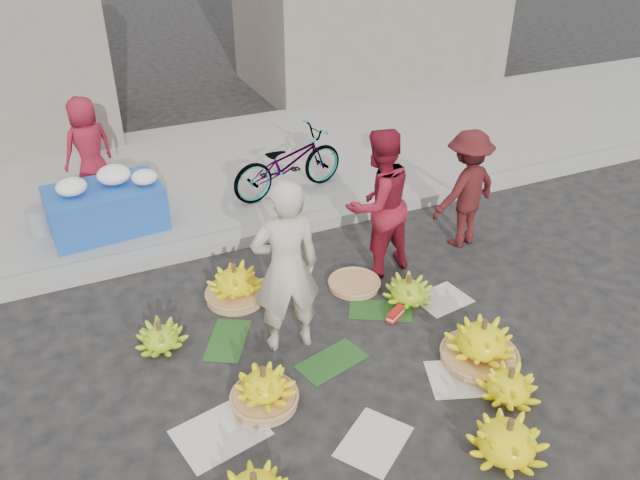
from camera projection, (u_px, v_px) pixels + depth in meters
name	position (u px, v px, depth m)	size (l,w,h in m)	color
ground	(332.00, 346.00, 6.03)	(80.00, 80.00, 0.00)	black
curb	(256.00, 235.00, 7.71)	(40.00, 0.25, 0.15)	gray
sidewalk	(210.00, 172.00, 9.36)	(40.00, 4.00, 0.12)	gray
newspaper_scatter	(372.00, 401.00, 5.40)	(3.20, 1.80, 0.00)	silver
banana_leaves	(315.00, 336.00, 6.15)	(2.00, 1.00, 0.00)	#194717
banana_bunch_0	(264.00, 389.00, 5.30)	(0.57, 0.57, 0.41)	#B27B4A
banana_bunch_2	(507.00, 440.00, 4.82)	(0.66, 0.66, 0.39)	#FFF10C
banana_bunch_3	(509.00, 385.00, 5.37)	(0.58, 0.58, 0.33)	#FFF10C
banana_bunch_4	(481.00, 343.00, 5.74)	(0.71, 0.71, 0.48)	#B27B4A
banana_bunch_5	(408.00, 290.00, 6.58)	(0.52, 0.52, 0.33)	#81B71A
banana_bunch_6	(160.00, 337.00, 5.95)	(0.58, 0.58, 0.30)	#81B71A
banana_bunch_7	(235.00, 284.00, 6.60)	(0.71, 0.71, 0.44)	#B27B4A
basket_spare	(354.00, 284.00, 6.88)	(0.55, 0.55, 0.06)	#B27B4A
incense_stack	(395.00, 314.00, 6.37)	(0.24, 0.08, 0.10)	red
vendor_cream	(286.00, 268.00, 5.62)	(0.64, 0.42, 1.75)	beige
vendor_red	(378.00, 204.00, 6.76)	(0.83, 0.64, 1.70)	maroon
man_striped	(466.00, 189.00, 7.34)	(0.94, 0.54, 1.45)	maroon
flower_table	(106.00, 205.00, 7.61)	(1.40, 0.94, 0.78)	#1848A2
grey_bucket	(40.00, 220.00, 7.60)	(0.29, 0.29, 0.33)	gray
flower_vendor	(88.00, 148.00, 8.21)	(0.67, 0.44, 1.38)	maroon
bicycle	(288.00, 163.00, 8.42)	(1.67, 0.58, 0.88)	gray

